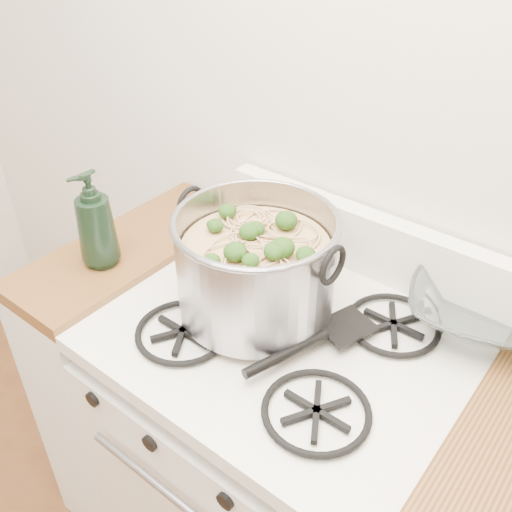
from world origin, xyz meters
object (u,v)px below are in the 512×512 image
object	(u,v)px
spatula	(346,324)
glass_bowl	(478,315)
bottle	(95,220)
stock_pot	(256,267)
gas_range	(282,463)

from	to	relation	value
spatula	glass_bowl	xyz separation A→B (m)	(0.21, 0.20, 0.00)
spatula	bottle	distance (m)	0.63
spatula	glass_bowl	bearing A→B (deg)	61.35
stock_pot	spatula	world-z (taller)	stock_pot
glass_bowl	bottle	distance (m)	0.89
stock_pot	spatula	distance (m)	0.22
glass_bowl	spatula	bearing A→B (deg)	-136.38
stock_pot	glass_bowl	world-z (taller)	stock_pot
spatula	glass_bowl	size ratio (longest dim) A/B	2.59
gas_range	stock_pot	size ratio (longest dim) A/B	2.45
gas_range	glass_bowl	world-z (taller)	glass_bowl
glass_bowl	bottle	xyz separation A→B (m)	(-0.80, -0.36, 0.10)
gas_range	bottle	world-z (taller)	bottle
gas_range	spatula	size ratio (longest dim) A/B	2.98
gas_range	bottle	size ratio (longest dim) A/B	3.76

